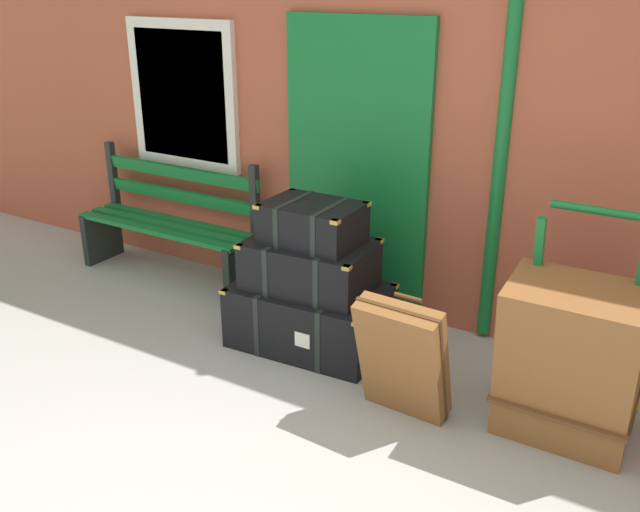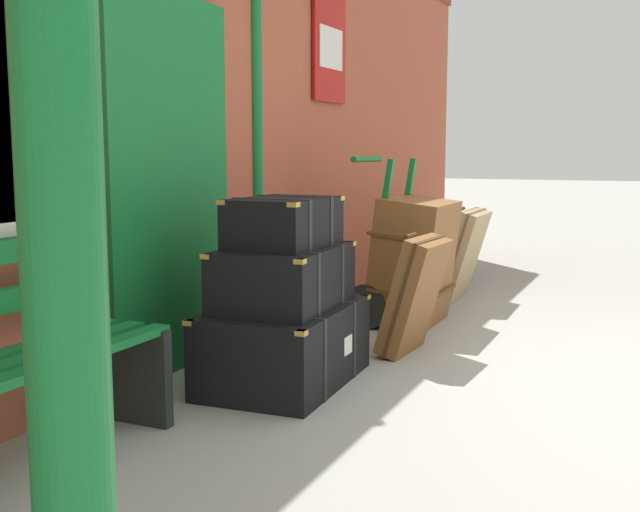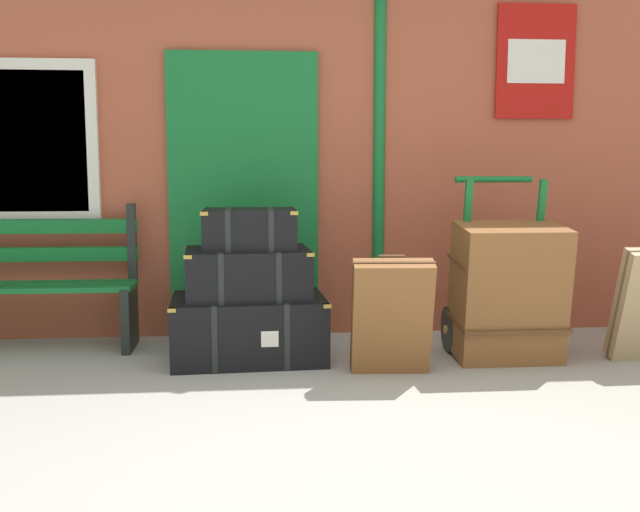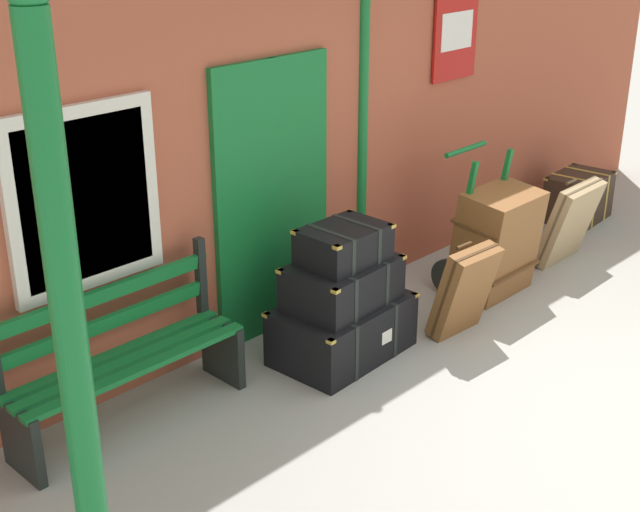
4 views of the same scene
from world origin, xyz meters
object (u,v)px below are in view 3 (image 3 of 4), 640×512
object	(u,v)px
suitcase_umber	(392,317)
steamer_trunk_top	(250,229)
steamer_trunk_middle	(248,273)
large_brown_trunk	(508,292)
porters_trolley	(499,314)
steamer_trunk_base	(249,328)
platform_bench	(19,286)

from	to	relation	value
suitcase_umber	steamer_trunk_top	bearing A→B (deg)	151.96
steamer_trunk_middle	large_brown_trunk	xyz separation A→B (m)	(1.70, -0.18, -0.12)
large_brown_trunk	suitcase_umber	bearing A→B (deg)	-161.99
steamer_trunk_middle	porters_trolley	xyz separation A→B (m)	(1.70, -0.01, -0.31)
large_brown_trunk	steamer_trunk_base	bearing A→B (deg)	173.94
steamer_trunk_middle	suitcase_umber	distance (m)	1.01
porters_trolley	steamer_trunk_top	bearing A→B (deg)	179.33
steamer_trunk_top	platform_bench	bearing A→B (deg)	165.82
steamer_trunk_middle	platform_bench	bearing A→B (deg)	165.43
platform_bench	large_brown_trunk	xyz separation A→B (m)	(3.29, -0.60, 0.02)
porters_trolley	steamer_trunk_base	bearing A→B (deg)	179.71
steamer_trunk_base	steamer_trunk_middle	xyz separation A→B (m)	(-0.00, 0.00, 0.37)
large_brown_trunk	suitcase_umber	distance (m)	0.87
platform_bench	steamer_trunk_top	distance (m)	1.72
large_brown_trunk	suitcase_umber	size ratio (longest dim) A/B	1.24
steamer_trunk_base	large_brown_trunk	xyz separation A→B (m)	(1.70, -0.18, 0.25)
platform_bench	suitcase_umber	bearing A→B (deg)	-19.30
steamer_trunk_base	steamer_trunk_middle	distance (m)	0.37
suitcase_umber	platform_bench	bearing A→B (deg)	160.70
steamer_trunk_base	steamer_trunk_middle	world-z (taller)	steamer_trunk_middle
steamer_trunk_top	large_brown_trunk	size ratio (longest dim) A/B	0.66
large_brown_trunk	steamer_trunk_middle	bearing A→B (deg)	173.82
large_brown_trunk	steamer_trunk_top	bearing A→B (deg)	173.52
suitcase_umber	large_brown_trunk	bearing A→B (deg)	18.01
steamer_trunk_top	large_brown_trunk	distance (m)	1.74
porters_trolley	large_brown_trunk	xyz separation A→B (m)	(-0.00, -0.17, 0.19)
steamer_trunk_base	porters_trolley	bearing A→B (deg)	-0.29
steamer_trunk_middle	suitcase_umber	world-z (taller)	suitcase_umber
platform_bench	steamer_trunk_top	bearing A→B (deg)	-14.18
steamer_trunk_top	porters_trolley	world-z (taller)	porters_trolley
steamer_trunk_middle	suitcase_umber	bearing A→B (deg)	-27.21
steamer_trunk_base	steamer_trunk_top	world-z (taller)	steamer_trunk_top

